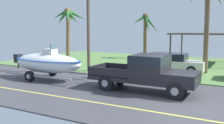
# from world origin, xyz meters

# --- Properties ---
(ground) EXTENTS (36.00, 22.00, 0.11)m
(ground) POSITION_xyz_m (0.00, 8.38, -0.01)
(ground) COLOR #424247
(pickup_truck_towing) EXTENTS (5.65, 1.99, 1.88)m
(pickup_truck_towing) POSITION_xyz_m (-1.60, 1.09, 1.04)
(pickup_truck_towing) COLOR black
(pickup_truck_towing) RESTS_ON ground
(boat_on_trailer) EXTENTS (6.26, 2.30, 2.26)m
(boat_on_trailer) POSITION_xyz_m (-8.33, 1.09, 1.05)
(boat_on_trailer) COLOR gray
(boat_on_trailer) RESTS_ON ground
(parked_sedan_far) EXTENTS (4.76, 1.85, 1.38)m
(parked_sedan_far) POSITION_xyz_m (-2.25, 7.55, 0.67)
(parked_sedan_far) COLOR beige
(parked_sedan_far) RESTS_ON ground
(carport_awning) EXTENTS (6.00, 5.06, 2.80)m
(carport_awning) POSITION_xyz_m (-0.49, 13.46, 2.66)
(carport_awning) COLOR #4C4238
(carport_awning) RESTS_ON ground
(palm_tree_near_right) EXTENTS (3.06, 3.17, 5.10)m
(palm_tree_near_right) POSITION_xyz_m (-11.78, 7.78, 3.84)
(palm_tree_near_right) COLOR brown
(palm_tree_near_right) RESTS_ON ground
(palm_tree_mid) EXTENTS (2.61, 2.87, 6.57)m
(palm_tree_mid) POSITION_xyz_m (0.18, 7.69, 4.99)
(palm_tree_mid) COLOR brown
(palm_tree_mid) RESTS_ON ground
(palm_tree_far_left) EXTENTS (2.91, 2.77, 4.83)m
(palm_tree_far_left) POSITION_xyz_m (-6.82, 14.45, 3.45)
(palm_tree_far_left) COLOR brown
(palm_tree_far_left) RESTS_ON ground
(utility_pole) EXTENTS (0.24, 1.80, 7.62)m
(utility_pole) POSITION_xyz_m (-7.56, 4.66, 3.96)
(utility_pole) COLOR brown
(utility_pole) RESTS_ON ground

